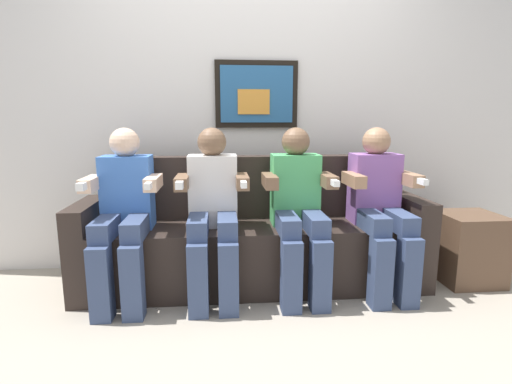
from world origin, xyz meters
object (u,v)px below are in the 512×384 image
object	(u,v)px
person_leftmost	(124,209)
side_table_right	(468,248)
person_rightmost	(380,203)
person_right_center	(298,205)
couch	(254,241)
person_left_center	(213,207)

from	to	relation	value
person_leftmost	side_table_right	bearing A→B (deg)	1.48
person_leftmost	person_rightmost	xyz separation A→B (m)	(1.68, 0.00, -0.00)
person_right_center	side_table_right	xyz separation A→B (m)	(1.26, 0.06, -0.36)
couch	person_right_center	bearing A→B (deg)	-30.95
person_right_center	person_rightmost	bearing A→B (deg)	0.00
couch	side_table_right	distance (m)	1.55
person_rightmost	couch	bearing A→B (deg)	168.68
person_left_center	person_leftmost	bearing A→B (deg)	180.00
couch	person_left_center	distance (m)	0.44
couch	person_left_center	xyz separation A→B (m)	(-0.28, -0.17, 0.29)
person_right_center	person_rightmost	distance (m)	0.56
couch	person_left_center	bearing A→B (deg)	-148.94
person_left_center	person_right_center	bearing A→B (deg)	0.05
couch	side_table_right	size ratio (longest dim) A/B	4.78
person_leftmost	person_left_center	distance (m)	0.56
couch	side_table_right	xyz separation A→B (m)	(1.54, -0.11, -0.06)
couch	person_rightmost	xyz separation A→B (m)	(0.84, -0.17, 0.29)
person_leftmost	person_rightmost	world-z (taller)	same
side_table_right	person_rightmost	bearing A→B (deg)	-175.04
person_right_center	person_leftmost	bearing A→B (deg)	-179.98
person_leftmost	side_table_right	world-z (taller)	person_leftmost
couch	person_leftmost	world-z (taller)	person_leftmost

